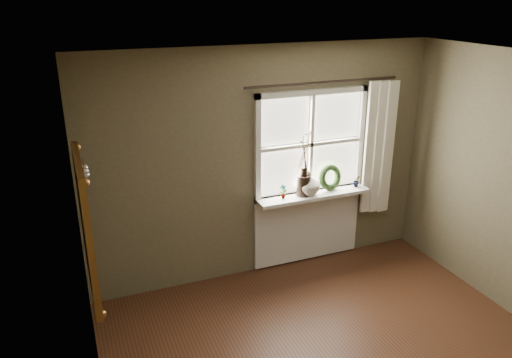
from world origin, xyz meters
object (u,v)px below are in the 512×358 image
object	(u,v)px
dark_jug	(303,185)
wreath	(330,180)
cream_vase	(309,183)
gilt_mirror	(86,227)

from	to	relation	value
dark_jug	wreath	size ratio (longest dim) A/B	0.77
dark_jug	wreath	bearing A→B (deg)	6.23
dark_jug	cream_vase	xyz separation A→B (m)	(0.07, 0.00, 0.02)
wreath	gilt_mirror	world-z (taller)	gilt_mirror
gilt_mirror	dark_jug	bearing A→B (deg)	21.60
cream_vase	gilt_mirror	xyz separation A→B (m)	(-2.45, -0.94, 0.33)
cream_vase	wreath	bearing A→B (deg)	7.59
wreath	gilt_mirror	size ratio (longest dim) A/B	0.28
dark_jug	gilt_mirror	world-z (taller)	gilt_mirror
cream_vase	gilt_mirror	size ratio (longest dim) A/B	0.24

